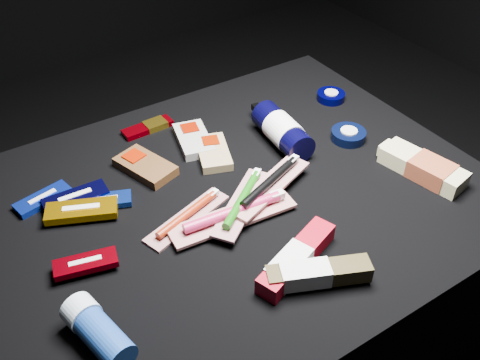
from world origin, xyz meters
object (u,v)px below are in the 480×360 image
lotion_bottle (282,131)px  toothpaste_carton_red (294,261)px  deodorant_stick (98,331)px  bodywash_bottle (424,168)px

lotion_bottle → toothpaste_carton_red: size_ratio=1.13×
lotion_bottle → deodorant_stick: bearing=-148.2°
toothpaste_carton_red → lotion_bottle: bearing=37.3°
deodorant_stick → toothpaste_carton_red: (0.33, -0.04, -0.01)m
deodorant_stick → toothpaste_carton_red: deodorant_stick is taller
deodorant_stick → toothpaste_carton_red: 0.33m
bodywash_bottle → toothpaste_carton_red: bearing=177.3°
lotion_bottle → toothpaste_carton_red: lotion_bottle is taller
toothpaste_carton_red → deodorant_stick: bearing=152.9°
bodywash_bottle → deodorant_stick: deodorant_stick is taller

